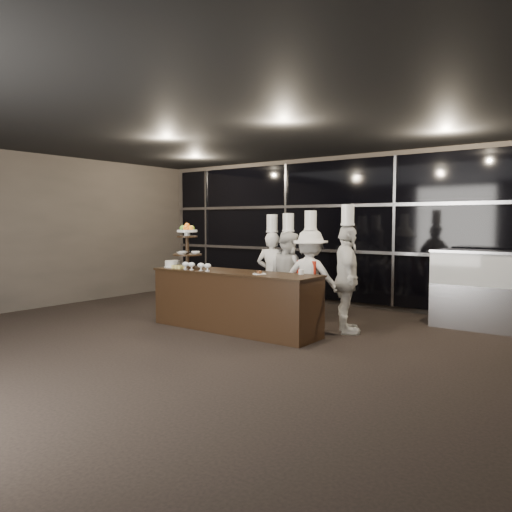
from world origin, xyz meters
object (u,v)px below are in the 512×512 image
Objects in this scene: chef_c at (310,278)px; chef_d at (347,278)px; display_stand at (187,243)px; chef_a at (272,273)px; buffet_counter at (234,301)px; layer_cake at (173,264)px; display_case at (480,285)px; chef_b at (288,275)px.

chef_d is (0.68, -0.08, 0.05)m from chef_c.
chef_d reaches higher than display_stand.
chef_a is 1.64m from chef_d.
layer_cake reaches higher than buffet_counter.
layer_cake is at bearing -161.61° from chef_d.
display_case is at bearing 20.95° from chef_a.
display_stand is 1.79m from chef_b.
chef_b is 0.94× the size of chef_d.
display_stand reaches higher than layer_cake.
chef_a reaches higher than buffet_counter.
chef_d is at bearing 30.52° from buffet_counter.
display_case is (3.02, 2.40, 0.22)m from buffet_counter.
chef_c is 0.96× the size of chef_d.
chef_d is at bearing 18.39° from layer_cake.
chef_b is at bearing -156.68° from display_case.
chef_a is at bearing 165.01° from chef_c.
display_case is (4.02, 2.40, -0.65)m from display_stand.
buffet_counter is 1.25m from chef_a.
display_stand is at bearing -135.64° from chef_b.
display_stand is at bearing -160.60° from chef_d.
display_case is at bearing 23.32° from chef_b.
chef_c reaches higher than chef_b.
layer_cake is at bearing -133.33° from chef_a.
chef_c is 0.69m from chef_d.
chef_a is 0.93× the size of chef_d.
display_stand is at bearing -179.99° from buffet_counter.
layer_cake is at bearing -140.66° from chef_b.
chef_a reaches higher than layer_cake.
chef_a reaches higher than display_stand.
chef_d is (1.48, 0.87, 0.37)m from buffet_counter.
buffet_counter is 1.28m from chef_c.
chef_c reaches higher than buffet_counter.
display_case reaches higher than buffet_counter.
chef_b reaches higher than layer_cake.
display_stand is (-1.00, -0.00, 0.87)m from buffet_counter.
chef_a is 0.95m from chef_c.
display_stand is 2.48× the size of layer_cake.
chef_a is at bearing 53.68° from display_stand.
display_case is at bearing 44.73° from chef_d.
chef_c is (-2.23, -1.45, 0.11)m from display_case.
buffet_counter is at bearing 0.01° from display_stand.
chef_c is (1.80, 0.95, -0.55)m from display_stand.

